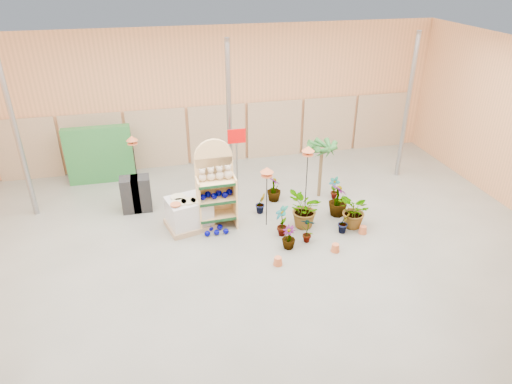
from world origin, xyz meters
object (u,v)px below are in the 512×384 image
(pallet_stack, at_px, (189,213))
(potted_plant_2, at_px, (305,210))
(display_shelf, at_px, (215,187))
(bird_table_front, at_px, (267,172))

(pallet_stack, distance_m, potted_plant_2, 3.02)
(display_shelf, distance_m, bird_table_front, 1.42)
(bird_table_front, xyz_separation_m, potted_plant_2, (0.94, -0.34, -1.04))
(pallet_stack, bearing_deg, potted_plant_2, -27.93)
(bird_table_front, bearing_deg, display_shelf, 162.22)
(display_shelf, bearing_deg, potted_plant_2, -20.63)
(display_shelf, relative_size, potted_plant_2, 2.24)
(pallet_stack, xyz_separation_m, potted_plant_2, (2.93, -0.71, 0.11))
(pallet_stack, xyz_separation_m, bird_table_front, (1.99, -0.38, 1.15))
(pallet_stack, relative_size, bird_table_front, 0.81)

